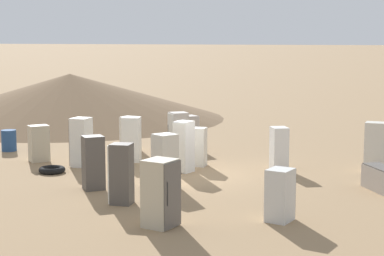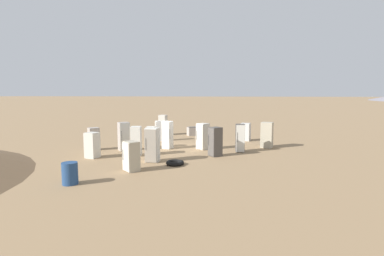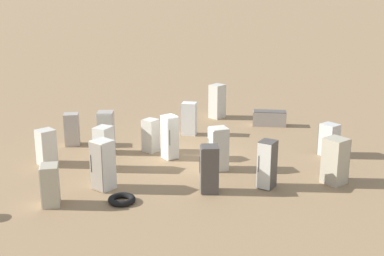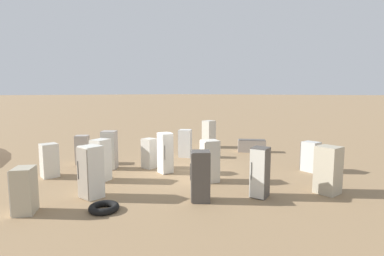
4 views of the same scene
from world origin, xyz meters
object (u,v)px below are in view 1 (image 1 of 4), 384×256
(discarded_fridge_3, at_px, (199,147))
(discarded_fridge_4, at_px, (280,195))
(scrap_tire, at_px, (52,170))
(discarded_fridge_11, at_px, (93,163))
(discarded_fridge_0, at_px, (279,149))
(discarded_fridge_15, at_px, (190,132))
(rusty_barrel, at_px, (9,141))
(discarded_fridge_1, at_px, (121,174))
(discarded_fridge_6, at_px, (184,147))
(discarded_fridge_9, at_px, (39,143))
(discarded_fridge_12, at_px, (130,134))
(discarded_fridge_13, at_px, (376,147))
(discarded_fridge_14, at_px, (81,142))
(discarded_fridge_7, at_px, (161,193))
(discarded_fridge_8, at_px, (383,179))
(discarded_fridge_2, at_px, (132,139))
(discarded_fridge_10, at_px, (178,135))
(discarded_fridge_5, at_px, (165,160))

(discarded_fridge_3, height_order, discarded_fridge_4, discarded_fridge_3)
(scrap_tire, bearing_deg, discarded_fridge_11, -31.38)
(discarded_fridge_0, relative_size, discarded_fridge_15, 1.07)
(scrap_tire, bearing_deg, rusty_barrel, 144.05)
(discarded_fridge_1, height_order, discarded_fridge_6, discarded_fridge_6)
(discarded_fridge_9, xyz_separation_m, discarded_fridge_15, (4.51, 4.91, 0.02))
(discarded_fridge_12, relative_size, discarded_fridge_13, 0.82)
(scrap_tire, bearing_deg, discarded_fridge_13, 22.73)
(discarded_fridge_6, relative_size, discarded_fridge_14, 1.01)
(discarded_fridge_7, bearing_deg, discarded_fridge_3, -155.59)
(discarded_fridge_8, xyz_separation_m, discarded_fridge_15, (-8.78, 5.04, 0.36))
(discarded_fridge_6, bearing_deg, discarded_fridge_15, -55.91)
(discarded_fridge_7, xyz_separation_m, discarded_fridge_11, (-3.82, 3.02, -0.01))
(discarded_fridge_2, distance_m, discarded_fridge_13, 9.39)
(discarded_fridge_0, distance_m, discarded_fridge_3, 3.09)
(discarded_fridge_3, distance_m, rusty_barrel, 8.91)
(scrap_tire, bearing_deg, discarded_fridge_10, 55.62)
(discarded_fridge_10, bearing_deg, discarded_fridge_4, 177.69)
(discarded_fridge_12, bearing_deg, discarded_fridge_6, -33.17)
(discarded_fridge_5, xyz_separation_m, rusty_barrel, (-9.15, 3.66, -0.42))
(discarded_fridge_0, relative_size, discarded_fridge_6, 0.85)
(discarded_fridge_1, xyz_separation_m, discarded_fridge_5, (0.27, 2.53, -0.02))
(discarded_fridge_0, bearing_deg, discarded_fridge_10, 137.52)
(discarded_fridge_7, relative_size, discarded_fridge_10, 0.95)
(rusty_barrel, bearing_deg, discarded_fridge_3, 0.16)
(discarded_fridge_0, bearing_deg, discarded_fridge_15, 117.26)
(discarded_fridge_0, height_order, discarded_fridge_13, discarded_fridge_13)
(discarded_fridge_12, distance_m, discarded_fridge_13, 10.51)
(scrap_tire, bearing_deg, discarded_fridge_4, -17.85)
(discarded_fridge_3, xyz_separation_m, discarded_fridge_5, (0.24, -3.69, 0.14))
(discarded_fridge_6, bearing_deg, discarded_fridge_2, -7.68)
(discarded_fridge_1, xyz_separation_m, discarded_fridge_13, (6.48, 7.61, 0.02))
(discarded_fridge_0, xyz_separation_m, discarded_fridge_6, (-3.13, -1.71, 0.14))
(discarded_fridge_1, height_order, discarded_fridge_3, discarded_fridge_1)
(discarded_fridge_3, distance_m, discarded_fridge_12, 4.52)
(discarded_fridge_1, relative_size, discarded_fridge_15, 1.21)
(discarded_fridge_9, bearing_deg, discarded_fridge_13, -39.49)
(discarded_fridge_7, bearing_deg, discarded_fridge_13, 164.52)
(discarded_fridge_6, distance_m, discarded_fridge_10, 2.93)
(discarded_fridge_4, bearing_deg, discarded_fridge_15, 134.28)
(discarded_fridge_1, distance_m, discarded_fridge_9, 7.81)
(discarded_fridge_11, xyz_separation_m, discarded_fridge_13, (8.22, 6.28, 0.04))
(discarded_fridge_4, distance_m, discarded_fridge_12, 12.08)
(discarded_fridge_11, bearing_deg, discarded_fridge_15, 45.34)
(discarded_fridge_11, bearing_deg, discarded_fridge_4, -55.96)
(discarded_fridge_4, relative_size, discarded_fridge_8, 0.80)
(discarded_fridge_2, relative_size, discarded_fridge_11, 1.02)
(discarded_fridge_1, distance_m, discarded_fridge_4, 4.83)
(discarded_fridge_7, distance_m, discarded_fridge_14, 8.71)
(discarded_fridge_14, distance_m, discarded_fridge_15, 5.69)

